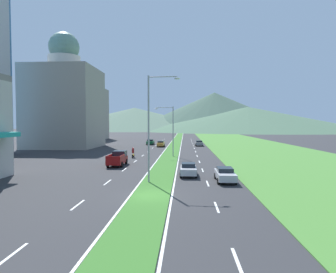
# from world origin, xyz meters

# --- Properties ---
(ground_plane) EXTENTS (600.00, 600.00, 0.00)m
(ground_plane) POSITION_xyz_m (0.00, 0.00, 0.00)
(ground_plane) COLOR #2D2D30
(grass_median) EXTENTS (3.20, 240.00, 0.06)m
(grass_median) POSITION_xyz_m (0.00, 60.00, 0.03)
(grass_median) COLOR #387028
(grass_median) RESTS_ON ground_plane
(grass_verge_right) EXTENTS (24.00, 240.00, 0.06)m
(grass_verge_right) POSITION_xyz_m (20.60, 60.00, 0.03)
(grass_verge_right) COLOR #477F33
(grass_verge_right) RESTS_ON ground_plane
(lane_dash_left_1) EXTENTS (0.16, 2.80, 0.01)m
(lane_dash_left_1) POSITION_xyz_m (-5.10, -11.55, 0.01)
(lane_dash_left_1) COLOR silver
(lane_dash_left_1) RESTS_ON ground_plane
(lane_dash_left_2) EXTENTS (0.16, 2.80, 0.01)m
(lane_dash_left_2) POSITION_xyz_m (-5.10, -3.10, 0.01)
(lane_dash_left_2) COLOR silver
(lane_dash_left_2) RESTS_ON ground_plane
(lane_dash_left_3) EXTENTS (0.16, 2.80, 0.01)m
(lane_dash_left_3) POSITION_xyz_m (-5.10, 5.35, 0.01)
(lane_dash_left_3) COLOR silver
(lane_dash_left_3) RESTS_ON ground_plane
(lane_dash_left_4) EXTENTS (0.16, 2.80, 0.01)m
(lane_dash_left_4) POSITION_xyz_m (-5.10, 13.81, 0.01)
(lane_dash_left_4) COLOR silver
(lane_dash_left_4) RESTS_ON ground_plane
(lane_dash_left_5) EXTENTS (0.16, 2.80, 0.01)m
(lane_dash_left_5) POSITION_xyz_m (-5.10, 22.26, 0.01)
(lane_dash_left_5) COLOR silver
(lane_dash_left_5) RESTS_ON ground_plane
(lane_dash_left_6) EXTENTS (0.16, 2.80, 0.01)m
(lane_dash_left_6) POSITION_xyz_m (-5.10, 30.71, 0.01)
(lane_dash_left_6) COLOR silver
(lane_dash_left_6) RESTS_ON ground_plane
(lane_dash_left_7) EXTENTS (0.16, 2.80, 0.01)m
(lane_dash_left_7) POSITION_xyz_m (-5.10, 39.16, 0.01)
(lane_dash_left_7) COLOR silver
(lane_dash_left_7) RESTS_ON ground_plane
(lane_dash_left_8) EXTENTS (0.16, 2.80, 0.01)m
(lane_dash_left_8) POSITION_xyz_m (-5.10, 47.61, 0.01)
(lane_dash_left_8) COLOR silver
(lane_dash_left_8) RESTS_ON ground_plane
(lane_dash_left_9) EXTENTS (0.16, 2.80, 0.01)m
(lane_dash_left_9) POSITION_xyz_m (-5.10, 56.06, 0.01)
(lane_dash_left_9) COLOR silver
(lane_dash_left_9) RESTS_ON ground_plane
(lane_dash_left_10) EXTENTS (0.16, 2.80, 0.01)m
(lane_dash_left_10) POSITION_xyz_m (-5.10, 64.51, 0.01)
(lane_dash_left_10) COLOR silver
(lane_dash_left_10) RESTS_ON ground_plane
(lane_dash_left_11) EXTENTS (0.16, 2.80, 0.01)m
(lane_dash_left_11) POSITION_xyz_m (-5.10, 72.97, 0.01)
(lane_dash_left_11) COLOR silver
(lane_dash_left_11) RESTS_ON ground_plane
(lane_dash_left_12) EXTENTS (0.16, 2.80, 0.01)m
(lane_dash_left_12) POSITION_xyz_m (-5.10, 81.42, 0.01)
(lane_dash_left_12) COLOR silver
(lane_dash_left_12) RESTS_ON ground_plane
(lane_dash_left_13) EXTENTS (0.16, 2.80, 0.01)m
(lane_dash_left_13) POSITION_xyz_m (-5.10, 89.87, 0.01)
(lane_dash_left_13) COLOR silver
(lane_dash_left_13) RESTS_ON ground_plane
(lane_dash_right_1) EXTENTS (0.16, 2.80, 0.01)m
(lane_dash_right_1) POSITION_xyz_m (5.10, -11.55, 0.01)
(lane_dash_right_1) COLOR silver
(lane_dash_right_1) RESTS_ON ground_plane
(lane_dash_right_2) EXTENTS (0.16, 2.80, 0.01)m
(lane_dash_right_2) POSITION_xyz_m (5.10, -3.10, 0.01)
(lane_dash_right_2) COLOR silver
(lane_dash_right_2) RESTS_ON ground_plane
(lane_dash_right_3) EXTENTS (0.16, 2.80, 0.01)m
(lane_dash_right_3) POSITION_xyz_m (5.10, 5.35, 0.01)
(lane_dash_right_3) COLOR silver
(lane_dash_right_3) RESTS_ON ground_plane
(lane_dash_right_4) EXTENTS (0.16, 2.80, 0.01)m
(lane_dash_right_4) POSITION_xyz_m (5.10, 13.81, 0.01)
(lane_dash_right_4) COLOR silver
(lane_dash_right_4) RESTS_ON ground_plane
(lane_dash_right_5) EXTENTS (0.16, 2.80, 0.01)m
(lane_dash_right_5) POSITION_xyz_m (5.10, 22.26, 0.01)
(lane_dash_right_5) COLOR silver
(lane_dash_right_5) RESTS_ON ground_plane
(lane_dash_right_6) EXTENTS (0.16, 2.80, 0.01)m
(lane_dash_right_6) POSITION_xyz_m (5.10, 30.71, 0.01)
(lane_dash_right_6) COLOR silver
(lane_dash_right_6) RESTS_ON ground_plane
(lane_dash_right_7) EXTENTS (0.16, 2.80, 0.01)m
(lane_dash_right_7) POSITION_xyz_m (5.10, 39.16, 0.01)
(lane_dash_right_7) COLOR silver
(lane_dash_right_7) RESTS_ON ground_plane
(lane_dash_right_8) EXTENTS (0.16, 2.80, 0.01)m
(lane_dash_right_8) POSITION_xyz_m (5.10, 47.61, 0.01)
(lane_dash_right_8) COLOR silver
(lane_dash_right_8) RESTS_ON ground_plane
(lane_dash_right_9) EXTENTS (0.16, 2.80, 0.01)m
(lane_dash_right_9) POSITION_xyz_m (5.10, 56.06, 0.01)
(lane_dash_right_9) COLOR silver
(lane_dash_right_9) RESTS_ON ground_plane
(lane_dash_right_10) EXTENTS (0.16, 2.80, 0.01)m
(lane_dash_right_10) POSITION_xyz_m (5.10, 64.51, 0.01)
(lane_dash_right_10) COLOR silver
(lane_dash_right_10) RESTS_ON ground_plane
(lane_dash_right_11) EXTENTS (0.16, 2.80, 0.01)m
(lane_dash_right_11) POSITION_xyz_m (5.10, 72.97, 0.01)
(lane_dash_right_11) COLOR silver
(lane_dash_right_11) RESTS_ON ground_plane
(lane_dash_right_12) EXTENTS (0.16, 2.80, 0.01)m
(lane_dash_right_12) POSITION_xyz_m (5.10, 81.42, 0.01)
(lane_dash_right_12) COLOR silver
(lane_dash_right_12) RESTS_ON ground_plane
(lane_dash_right_13) EXTENTS (0.16, 2.80, 0.01)m
(lane_dash_right_13) POSITION_xyz_m (5.10, 89.87, 0.01)
(lane_dash_right_13) COLOR silver
(lane_dash_right_13) RESTS_ON ground_plane
(edge_line_median_left) EXTENTS (0.16, 240.00, 0.01)m
(edge_line_median_left) POSITION_xyz_m (-1.75, 60.00, 0.01)
(edge_line_median_left) COLOR silver
(edge_line_median_left) RESTS_ON ground_plane
(edge_line_median_right) EXTENTS (0.16, 240.00, 0.01)m
(edge_line_median_right) POSITION_xyz_m (1.75, 60.00, 0.01)
(edge_line_median_right) COLOR silver
(edge_line_median_right) RESTS_ON ground_plane
(domed_building) EXTENTS (16.15, 16.15, 28.88)m
(domed_building) POSITION_xyz_m (-27.44, 49.05, 11.41)
(domed_building) COLOR #9E9384
(domed_building) RESTS_ON ground_plane
(midrise_colored) EXTENTS (14.32, 14.32, 19.29)m
(midrise_colored) POSITION_xyz_m (-34.74, 86.03, 9.65)
(midrise_colored) COLOR #9E9384
(midrise_colored) RESTS_ON ground_plane
(hill_far_left) EXTENTS (178.26, 178.26, 21.73)m
(hill_far_left) POSITION_xyz_m (-47.19, 268.72, 10.87)
(hill_far_left) COLOR #516B56
(hill_far_left) RESTS_ON ground_plane
(hill_far_center) EXTENTS (165.41, 165.41, 36.75)m
(hill_far_center) POSITION_xyz_m (32.01, 271.89, 18.38)
(hill_far_center) COLOR #3D5647
(hill_far_center) RESTS_ON ground_plane
(hill_far_right) EXTENTS (190.42, 190.42, 20.34)m
(hill_far_right) POSITION_xyz_m (56.84, 234.21, 10.17)
(hill_far_right) COLOR #47664C
(hill_far_right) RESTS_ON ground_plane
(street_lamp_near) EXTENTS (3.26, 0.47, 10.85)m
(street_lamp_near) POSITION_xyz_m (-0.55, 5.49, 6.18)
(street_lamp_near) COLOR #99999E
(street_lamp_near) RESTS_ON ground_plane
(street_lamp_mid) EXTENTS (3.44, 0.38, 9.11)m
(street_lamp_mid) POSITION_xyz_m (0.26, 29.62, 5.30)
(street_lamp_mid) COLOR #99999E
(street_lamp_mid) RESTS_ON ground_plane
(car_0) EXTENTS (2.00, 4.74, 1.53)m
(car_0) POSITION_xyz_m (-7.04, 59.76, 0.78)
(car_0) COLOR #0C5128
(car_0) RESTS_ON ground_plane
(car_1) EXTENTS (2.03, 4.13, 1.46)m
(car_1) POSITION_xyz_m (6.64, 55.42, 0.76)
(car_1) COLOR slate
(car_1) RESTS_ON ground_plane
(car_2) EXTENTS (1.93, 4.78, 1.43)m
(car_2) POSITION_xyz_m (6.99, 6.56, 0.75)
(car_2) COLOR #B2B2B7
(car_2) RESTS_ON ground_plane
(car_3) EXTENTS (1.94, 4.14, 1.47)m
(car_3) POSITION_xyz_m (3.21, 9.57, 0.76)
(car_3) COLOR #B2B2B7
(car_3) RESTS_ON ground_plane
(car_4) EXTENTS (1.87, 4.70, 1.51)m
(car_4) POSITION_xyz_m (-3.46, 52.50, 0.78)
(car_4) COLOR #C6842D
(car_4) RESTS_ON ground_plane
(pickup_truck_0) EXTENTS (2.18, 5.40, 2.00)m
(pickup_truck_0) POSITION_xyz_m (-6.82, 17.60, 0.98)
(pickup_truck_0) COLOR maroon
(pickup_truck_0) RESTS_ON ground_plane
(motorcycle_rider) EXTENTS (0.36, 2.00, 1.80)m
(motorcycle_rider) POSITION_xyz_m (-6.31, 27.27, 0.75)
(motorcycle_rider) COLOR black
(motorcycle_rider) RESTS_ON ground_plane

